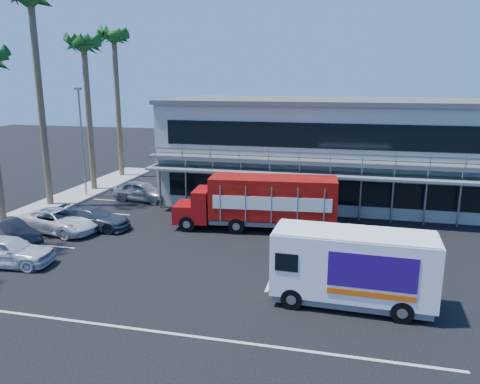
% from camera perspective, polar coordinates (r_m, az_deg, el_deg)
% --- Properties ---
extents(ground, '(120.00, 120.00, 0.00)m').
position_cam_1_polar(ground, '(22.17, -1.03, -9.41)').
color(ground, black).
rests_on(ground, ground).
extents(building, '(22.40, 12.00, 7.30)m').
position_cam_1_polar(building, '(35.12, 9.85, 5.18)').
color(building, '#939A8D').
rests_on(building, ground).
extents(curb_strip, '(3.00, 32.00, 0.16)m').
position_cam_1_polar(curb_strip, '(33.79, -23.74, -2.31)').
color(curb_strip, '#A5A399').
rests_on(curb_strip, ground).
extents(palm_d, '(2.80, 2.80, 14.75)m').
position_cam_1_polar(palm_d, '(34.65, -24.05, 19.33)').
color(palm_d, brown).
rests_on(palm_d, ground).
extents(palm_e, '(2.80, 2.80, 12.25)m').
position_cam_1_polar(palm_e, '(38.34, -18.46, 15.76)').
color(palm_e, brown).
rests_on(palm_e, ground).
extents(palm_f, '(2.80, 2.80, 13.25)m').
position_cam_1_polar(palm_f, '(43.37, -15.07, 16.84)').
color(palm_f, brown).
rests_on(palm_f, ground).
extents(light_pole_far, '(0.50, 0.25, 8.09)m').
position_cam_1_polar(light_pole_far, '(36.56, -18.71, 6.33)').
color(light_pole_far, gray).
rests_on(light_pole_far, ground).
extents(red_truck, '(9.60, 3.11, 3.18)m').
position_cam_1_polar(red_truck, '(27.30, 2.66, -1.12)').
color(red_truck, '#A60D0D').
rests_on(red_truck, ground).
extents(white_van, '(6.22, 2.32, 3.01)m').
position_cam_1_polar(white_van, '(18.81, 13.57, -8.88)').
color(white_van, white).
rests_on(white_van, ground).
extents(parked_car_a, '(4.49, 2.27, 1.47)m').
position_cam_1_polar(parked_car_a, '(24.93, -26.49, -6.44)').
color(parked_car_a, silver).
rests_on(parked_car_a, ground).
extents(parked_car_b, '(4.21, 2.61, 1.31)m').
position_cam_1_polar(parked_car_b, '(28.07, -26.30, -4.44)').
color(parked_car_b, black).
rests_on(parked_car_b, ground).
extents(parked_car_c, '(5.23, 3.15, 1.36)m').
position_cam_1_polar(parked_car_c, '(29.10, -21.20, -3.28)').
color(parked_car_c, silver).
rests_on(parked_car_c, ground).
extents(parked_car_d, '(4.52, 1.88, 1.31)m').
position_cam_1_polar(parked_car_d, '(29.02, -17.49, -3.08)').
color(parked_car_d, '#343C45').
rests_on(parked_car_d, ground).
extents(parked_car_e, '(4.47, 2.21, 1.46)m').
position_cam_1_polar(parked_car_e, '(34.79, -11.83, 0.11)').
color(parked_car_e, gray).
rests_on(parked_car_e, ground).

